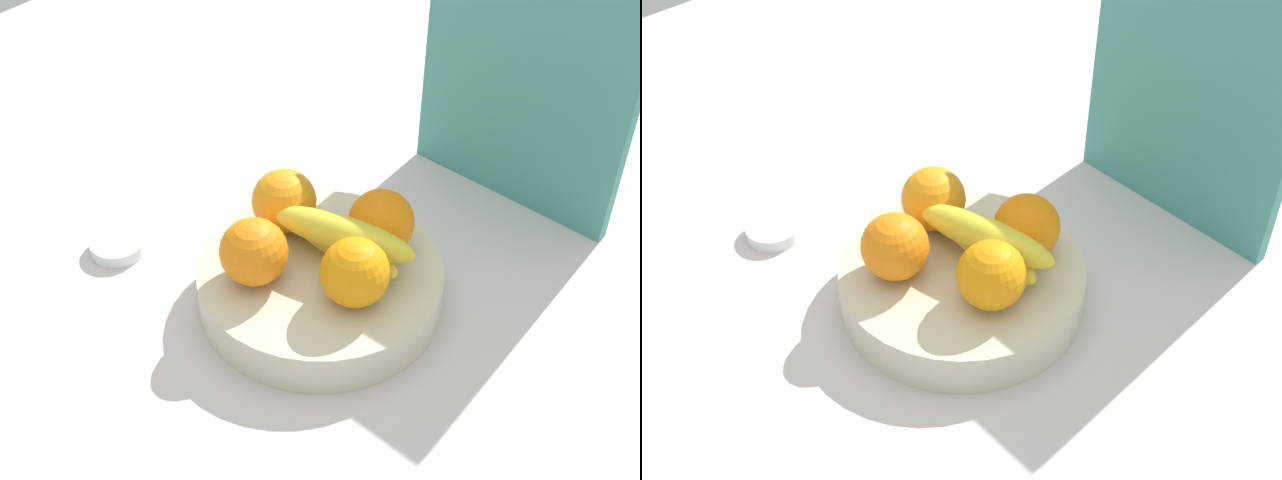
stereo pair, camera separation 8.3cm
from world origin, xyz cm
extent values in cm
cube|color=silver|center=(0.00, 0.00, -1.50)|extent=(180.00, 140.00, 3.00)
cylinder|color=beige|center=(-2.06, -2.18, 2.59)|extent=(27.52, 27.52, 5.19)
sphere|color=orange|center=(-6.51, -7.91, 8.92)|extent=(7.47, 7.47, 7.47)
sphere|color=orange|center=(3.81, -3.59, 8.92)|extent=(7.47, 7.47, 7.47)
sphere|color=orange|center=(1.07, 4.71, 8.92)|extent=(7.47, 7.47, 7.47)
sphere|color=orange|center=(-9.70, 0.65, 8.92)|extent=(7.47, 7.47, 7.47)
ellipsoid|color=yellow|center=(-1.98, 0.82, 7.19)|extent=(17.22, 5.09, 4.00)
ellipsoid|color=yellow|center=(-0.71, 0.18, 9.39)|extent=(17.46, 7.86, 4.00)
cube|color=teal|center=(4.13, 28.81, 18.00)|extent=(28.05, 3.09, 36.00)
cylinder|color=white|center=(-26.45, -11.12, 0.83)|extent=(6.76, 6.76, 1.66)
camera|label=1|loc=(43.41, -57.49, 72.06)|focal=49.66mm
camera|label=2|loc=(49.48, -51.88, 72.06)|focal=49.66mm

